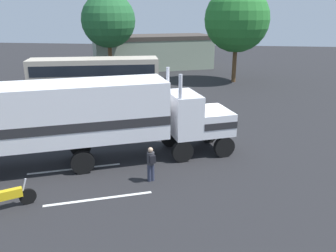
# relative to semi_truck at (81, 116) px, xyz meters

# --- Properties ---
(ground_plane) EXTENTS (120.00, 120.00, 0.00)m
(ground_plane) POSITION_rel_semi_truck_xyz_m (5.66, 2.81, -2.52)
(ground_plane) COLOR #232326
(lane_stripe_near) EXTENTS (4.12, 1.85, 0.01)m
(lane_stripe_near) POSITION_rel_semi_truck_xyz_m (-0.25, -0.69, -2.52)
(lane_stripe_near) COLOR silver
(lane_stripe_near) RESTS_ON ground_plane
(lane_stripe_mid) EXTENTS (4.13, 1.82, 0.01)m
(lane_stripe_mid) POSITION_rel_semi_truck_xyz_m (1.82, -3.30, -2.52)
(lane_stripe_mid) COLOR silver
(lane_stripe_mid) RESTS_ON ground_plane
(semi_truck) EXTENTS (13.97, 7.98, 4.50)m
(semi_truck) POSITION_rel_semi_truck_xyz_m (0.00, 0.00, 0.00)
(semi_truck) COLOR white
(semi_truck) RESTS_ON ground_plane
(person_bystander) EXTENTS (0.43, 0.48, 1.63)m
(person_bystander) POSITION_rel_semi_truck_xyz_m (3.67, -1.43, -1.63)
(person_bystander) COLOR #2D3347
(person_bystander) RESTS_ON ground_plane
(parked_bus) EXTENTS (11.29, 5.29, 3.40)m
(parked_bus) POSITION_rel_semi_truck_xyz_m (-4.03, 13.81, -0.46)
(parked_bus) COLOR #BFB29E
(parked_bus) RESTS_ON ground_plane
(motorcycle) EXTENTS (1.74, 1.35, 1.12)m
(motorcycle) POSITION_rel_semi_truck_xyz_m (-1.42, -4.45, -2.04)
(motorcycle) COLOR black
(motorcycle) RESTS_ON ground_plane
(tree_left) EXTENTS (5.91, 5.91, 9.22)m
(tree_left) POSITION_rel_semi_truck_xyz_m (-5.40, 23.34, 3.73)
(tree_left) COLOR brown
(tree_left) RESTS_ON ground_plane
(tree_center) EXTENTS (6.62, 6.62, 9.75)m
(tree_center) POSITION_rel_semi_truck_xyz_m (8.40, 22.40, 3.90)
(tree_center) COLOR brown
(tree_center) RESTS_ON ground_plane
(building_backdrop) EXTENTS (16.24, 11.58, 4.23)m
(building_backdrop) POSITION_rel_semi_truck_xyz_m (-1.78, 30.45, -0.21)
(building_backdrop) COLOR gray
(building_backdrop) RESTS_ON ground_plane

